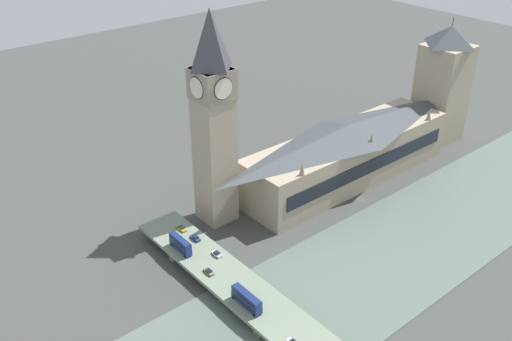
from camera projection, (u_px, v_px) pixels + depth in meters
name	position (u px, v px, depth m)	size (l,w,h in m)	color
ground_plane	(361.00, 199.00, 233.33)	(600.00, 600.00, 0.00)	#424442
river_water	(424.00, 233.00, 212.42)	(50.08, 360.00, 0.30)	slate
parliament_hall	(348.00, 152.00, 241.99)	(25.63, 101.87, 25.96)	tan
clock_tower	(213.00, 116.00, 201.07)	(13.32, 13.32, 80.80)	tan
victoria_tower	(443.00, 84.00, 270.96)	(19.67, 19.67, 59.76)	tan
road_bridge	(274.00, 317.00, 168.75)	(132.16, 15.77, 4.73)	#5D6A59
double_decker_bus_lead	(180.00, 244.00, 194.15)	(10.69, 2.47, 5.01)	navy
double_decker_bus_mid	(247.00, 299.00, 170.24)	(11.92, 2.63, 4.81)	navy
car_northbound_lead	(209.00, 272.00, 184.53)	(4.21, 1.76, 1.27)	slate
car_northbound_tail	(217.00, 254.00, 192.63)	(4.03, 1.84, 1.39)	silver
car_southbound_lead	(181.00, 228.00, 205.90)	(4.58, 1.94, 1.29)	gold
car_southbound_mid	(195.00, 238.00, 200.59)	(4.46, 1.83, 1.54)	navy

